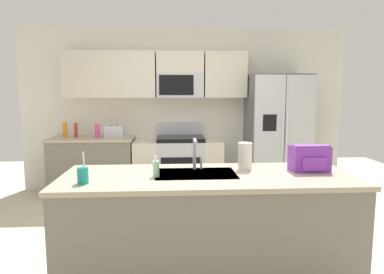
{
  "coord_description": "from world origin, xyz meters",
  "views": [
    {
      "loc": [
        -0.23,
        -3.48,
        1.59
      ],
      "look_at": [
        0.02,
        0.6,
        1.05
      ],
      "focal_mm": 32.15,
      "sensor_mm": 36.0,
      "label": 1
    }
  ],
  "objects": [
    {
      "name": "ground_plane",
      "position": [
        0.0,
        0.0,
        0.0
      ],
      "size": [
        9.0,
        9.0,
        0.0
      ],
      "primitive_type": "plane",
      "color": "beige",
      "rests_on": "ground"
    },
    {
      "name": "kitchen_wall_unit",
      "position": [
        -0.14,
        2.08,
        1.47
      ],
      "size": [
        5.2,
        0.43,
        2.6
      ],
      "color": "silver",
      "rests_on": "ground"
    },
    {
      "name": "back_counter",
      "position": [
        -1.44,
        1.8,
        0.45
      ],
      "size": [
        1.26,
        0.63,
        0.9
      ],
      "color": "slate",
      "rests_on": "ground"
    },
    {
      "name": "range_oven",
      "position": [
        -0.12,
        1.8,
        0.44
      ],
      "size": [
        1.36,
        0.61,
        1.1
      ],
      "color": "#B7BABF",
      "rests_on": "ground"
    },
    {
      "name": "refrigerator",
      "position": [
        1.42,
        1.73,
        0.93
      ],
      "size": [
        0.9,
        0.76,
        1.85
      ],
      "color": "#4C4F54",
      "rests_on": "ground"
    },
    {
      "name": "island_counter",
      "position": [
        0.08,
        -0.68,
        0.45
      ],
      "size": [
        2.44,
        0.9,
        0.9
      ],
      "color": "slate",
      "rests_on": "ground"
    },
    {
      "name": "toaster",
      "position": [
        -1.09,
        1.75,
        0.99
      ],
      "size": [
        0.28,
        0.16,
        0.18
      ],
      "color": "#B7BABF",
      "rests_on": "back_counter"
    },
    {
      "name": "pepper_mill",
      "position": [
        -1.67,
        1.8,
        1.01
      ],
      "size": [
        0.05,
        0.05,
        0.22
      ],
      "primitive_type": "cylinder",
      "color": "#B2332D",
      "rests_on": "back_counter"
    },
    {
      "name": "bottle_orange",
      "position": [
        -1.85,
        1.84,
        1.02
      ],
      "size": [
        0.07,
        0.07,
        0.23
      ],
      "primitive_type": "cylinder",
      "color": "orange",
      "rests_on": "back_counter"
    },
    {
      "name": "bottle_pink",
      "position": [
        -1.34,
        1.75,
        1.0
      ],
      "size": [
        0.07,
        0.07,
        0.21
      ],
      "primitive_type": "cylinder",
      "color": "#EA4C93",
      "rests_on": "back_counter"
    },
    {
      "name": "sink_faucet",
      "position": [
        -0.01,
        -0.49,
        1.07
      ],
      "size": [
        0.08,
        0.21,
        0.28
      ],
      "color": "#B7BABF",
      "rests_on": "island_counter"
    },
    {
      "name": "drink_cup_teal",
      "position": [
        -0.89,
        -0.9,
        0.96
      ],
      "size": [
        0.08,
        0.08,
        0.24
      ],
      "color": "teal",
      "rests_on": "island_counter"
    },
    {
      "name": "soap_dispenser",
      "position": [
        -0.35,
        -0.73,
        0.97
      ],
      "size": [
        0.06,
        0.06,
        0.17
      ],
      "color": "#A5D8B2",
      "rests_on": "island_counter"
    },
    {
      "name": "paper_towel_roll",
      "position": [
        0.43,
        -0.5,
        1.02
      ],
      "size": [
        0.12,
        0.12,
        0.24
      ],
      "primitive_type": "cylinder",
      "color": "white",
      "rests_on": "island_counter"
    },
    {
      "name": "backpack",
      "position": [
        0.98,
        -0.59,
        1.02
      ],
      "size": [
        0.32,
        0.22,
        0.23
      ],
      "color": "purple",
      "rests_on": "island_counter"
    }
  ]
}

